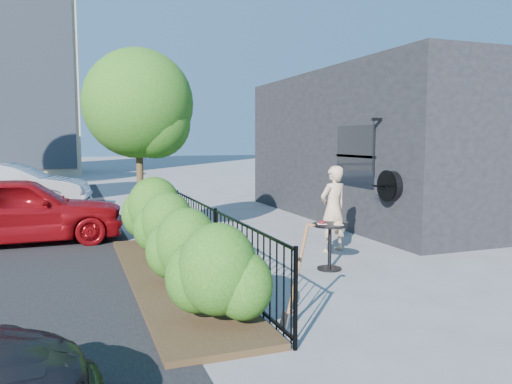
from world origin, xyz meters
name	(u,v)px	position (x,y,z in m)	size (l,w,h in m)	color
ground	(301,268)	(0.00, 0.00, 0.00)	(120.00, 120.00, 0.00)	gray
shop_building	(406,146)	(5.50, 4.50, 2.00)	(6.22, 9.00, 4.00)	black
fence	(216,242)	(-1.50, 0.00, 0.56)	(0.05, 6.05, 1.10)	black
planting_bed	(173,278)	(-2.20, 0.00, 0.04)	(1.30, 6.00, 0.08)	#382616
shrubs	(177,235)	(-2.10, 0.10, 0.70)	(1.10, 5.60, 1.24)	#205413
patio_tree	(142,110)	(-2.24, 2.76, 2.76)	(2.20, 2.20, 3.94)	#3F2B19
cafe_table	(330,238)	(0.41, -0.26, 0.54)	(0.62, 0.62, 0.83)	black
woman	(333,209)	(1.14, 0.94, 0.84)	(0.61, 0.40, 1.68)	#D3AC88
shovel	(295,282)	(-1.25, -2.45, 0.55)	(0.42, 0.16, 1.26)	brown
car_red	(19,210)	(-4.67, 3.86, 0.72)	(1.70, 4.24, 1.44)	#A60D14
car_silver	(12,187)	(-5.32, 9.17, 0.74)	(1.56, 4.48, 1.48)	#B2B2B7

